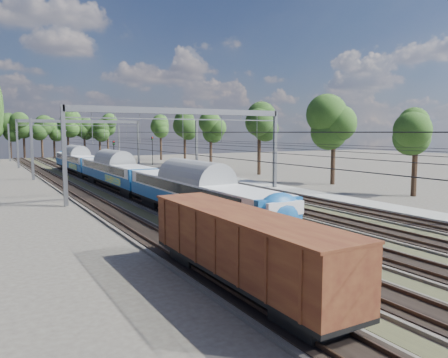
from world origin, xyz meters
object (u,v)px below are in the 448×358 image
freight_boxcar (241,245)px  signal_far (152,147)px  worker (99,159)px  signal_near (114,154)px  emu_train (115,167)px

freight_boxcar → signal_far: bearing=72.4°
worker → signal_near: bearing=163.6°
emu_train → freight_boxcar: (-4.50, -34.44, -0.66)m
emu_train → signal_far: size_ratio=11.29×
emu_train → signal_far: signal_far is taller
emu_train → signal_near: signal_near is taller
signal_near → signal_far: 23.28m
worker → freight_boxcar: bearing=163.4°
emu_train → freight_boxcar: size_ratio=5.17×
freight_boxcar → emu_train: bearing=82.6°
freight_boxcar → signal_far: signal_far is taller
freight_boxcar → signal_near: size_ratio=2.31×
emu_train → worker: emu_train is taller
emu_train → signal_near: bearing=74.7°
signal_far → emu_train: bearing=-138.5°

